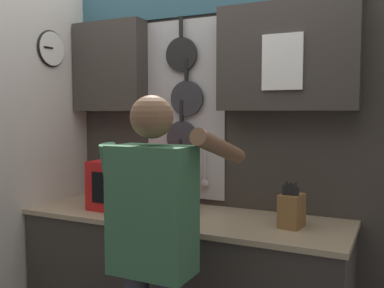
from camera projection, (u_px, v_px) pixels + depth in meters
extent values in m
cube|color=tan|center=(183.00, 217.00, 2.62)|extent=(2.00, 0.66, 0.03)
cube|color=#38332D|center=(205.00, 153.00, 2.90)|extent=(2.57, 0.04, 2.52)
cube|color=#38332D|center=(110.00, 67.00, 3.07)|extent=(0.55, 0.16, 0.63)
cube|color=#38332D|center=(286.00, 57.00, 2.52)|extent=(0.83, 0.16, 0.63)
cube|color=#B2B2B2|center=(185.00, 110.00, 2.91)|extent=(0.58, 0.01, 1.21)
cylinder|color=black|center=(181.00, 54.00, 2.87)|extent=(0.23, 0.02, 0.23)
cube|color=black|center=(181.00, 27.00, 2.85)|extent=(0.02, 0.02, 0.14)
cylinder|color=#2D2D33|center=(187.00, 98.00, 2.87)|extent=(0.24, 0.02, 0.24)
cube|color=black|center=(186.00, 69.00, 2.85)|extent=(0.02, 0.02, 0.15)
cylinder|color=#2D2D33|center=(182.00, 138.00, 2.91)|extent=(0.23, 0.02, 0.23)
cube|color=black|center=(182.00, 111.00, 2.89)|extent=(0.02, 0.02, 0.14)
cylinder|color=black|center=(181.00, 175.00, 2.93)|extent=(0.21, 0.02, 0.21)
cube|color=black|center=(181.00, 150.00, 2.91)|extent=(0.02, 0.02, 0.14)
cylinder|color=silver|center=(163.00, 163.00, 2.99)|extent=(0.01, 0.01, 0.23)
ellipsoid|color=silver|center=(163.00, 181.00, 3.00)|extent=(0.04, 0.01, 0.04)
cylinder|color=silver|center=(173.00, 160.00, 2.95)|extent=(0.01, 0.01, 0.18)
ellipsoid|color=silver|center=(173.00, 175.00, 2.96)|extent=(0.04, 0.01, 0.03)
cylinder|color=silver|center=(184.00, 160.00, 2.92)|extent=(0.01, 0.01, 0.19)
ellipsoid|color=silver|center=(184.00, 176.00, 2.92)|extent=(0.05, 0.01, 0.04)
cylinder|color=red|center=(194.00, 162.00, 2.88)|extent=(0.01, 0.01, 0.20)
ellipsoid|color=red|center=(194.00, 179.00, 2.89)|extent=(0.06, 0.01, 0.05)
cylinder|color=silver|center=(205.00, 164.00, 2.85)|extent=(0.01, 0.01, 0.22)
ellipsoid|color=silver|center=(205.00, 183.00, 2.86)|extent=(0.05, 0.01, 0.05)
cube|color=white|center=(282.00, 62.00, 2.44)|extent=(0.24, 0.02, 0.32)
cube|color=silver|center=(12.00, 156.00, 2.70)|extent=(0.04, 1.60, 2.52)
cylinder|color=white|center=(52.00, 49.00, 2.93)|extent=(0.02, 0.23, 0.23)
torus|color=black|center=(51.00, 49.00, 2.93)|extent=(0.02, 0.25, 0.25)
cube|color=black|center=(48.00, 48.00, 2.89)|extent=(0.01, 0.08, 0.01)
cube|color=red|center=(135.00, 185.00, 2.77)|extent=(0.51, 0.36, 0.31)
cube|color=black|center=(110.00, 189.00, 2.62)|extent=(0.28, 0.01, 0.19)
cube|color=#333338|center=(143.00, 192.00, 2.52)|extent=(0.11, 0.01, 0.24)
cube|color=brown|center=(292.00, 211.00, 2.33)|extent=(0.13, 0.16, 0.18)
cylinder|color=black|center=(284.00, 190.00, 2.30)|extent=(0.02, 0.03, 0.05)
cylinder|color=black|center=(286.00, 188.00, 2.30)|extent=(0.02, 0.03, 0.07)
cylinder|color=black|center=(288.00, 189.00, 2.29)|extent=(0.02, 0.02, 0.06)
cylinder|color=black|center=(291.00, 189.00, 2.29)|extent=(0.02, 0.03, 0.07)
cylinder|color=black|center=(293.00, 190.00, 2.28)|extent=(0.02, 0.03, 0.06)
cylinder|color=black|center=(295.00, 189.00, 2.28)|extent=(0.02, 0.03, 0.07)
cylinder|color=black|center=(298.00, 192.00, 2.27)|extent=(0.02, 0.03, 0.05)
cylinder|color=white|center=(186.00, 205.00, 2.61)|extent=(0.12, 0.12, 0.12)
cylinder|color=silver|center=(187.00, 185.00, 2.60)|extent=(0.05, 0.04, 0.26)
cylinder|color=tan|center=(189.00, 184.00, 2.59)|extent=(0.06, 0.06, 0.28)
cylinder|color=tan|center=(185.00, 189.00, 2.62)|extent=(0.02, 0.03, 0.21)
cylinder|color=black|center=(185.00, 188.00, 2.62)|extent=(0.03, 0.05, 0.22)
cube|color=#3D704C|center=(152.00, 210.00, 1.96)|extent=(0.38, 0.22, 0.59)
sphere|color=brown|center=(152.00, 117.00, 1.93)|extent=(0.20, 0.20, 0.20)
cylinder|color=#3D704C|center=(115.00, 196.00, 2.08)|extent=(0.08, 0.19, 0.53)
cylinder|color=brown|center=(220.00, 148.00, 2.07)|extent=(0.08, 0.53, 0.21)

